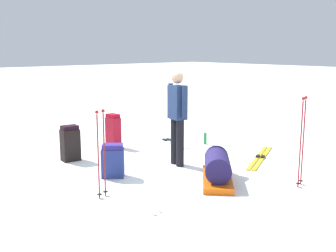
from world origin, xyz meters
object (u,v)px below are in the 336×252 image
object	(u,v)px
ski_pair_near	(167,141)
ski_pair_far	(260,157)
backpack_large_dark	(113,161)
backpack_bright	(70,143)
ski_poles_planted_near	(101,149)
backpack_small_spare	(113,131)
thermos_bottle	(205,138)
skier_standing	(177,113)
gear_sled	(217,168)
ski_poles_planted_far	(302,137)

from	to	relation	value
ski_pair_near	ski_pair_far	size ratio (longest dim) A/B	1.01
backpack_large_dark	backpack_bright	distance (m)	1.37
ski_pair_far	ski_poles_planted_near	bearing A→B (deg)	-3.19
ski_pair_far	backpack_small_spare	xyz separation A→B (m)	(1.64, -2.62, 0.34)
backpack_large_dark	thermos_bottle	xyz separation A→B (m)	(-2.85, -0.63, -0.14)
skier_standing	ski_pair_far	xyz separation A→B (m)	(-1.53, 0.71, -0.94)
ski_pair_near	ski_poles_planted_near	distance (m)	3.78
ski_pair_far	backpack_large_dark	world-z (taller)	backpack_large_dark
thermos_bottle	ski_poles_planted_near	bearing A→B (deg)	20.74
backpack_large_dark	gear_sled	bearing A→B (deg)	130.28
backpack_bright	skier_standing	bearing A→B (deg)	130.58
backpack_large_dark	ski_poles_planted_near	world-z (taller)	ski_poles_planted_near
ski_poles_planted_near	gear_sled	xyz separation A→B (m)	(-1.75, 0.61, -0.48)
gear_sled	thermos_bottle	distance (m)	2.61
backpack_small_spare	ski_poles_planted_far	distance (m)	4.11
backpack_bright	ski_poles_planted_near	size ratio (longest dim) A/B	0.53
backpack_small_spare	skier_standing	bearing A→B (deg)	93.28
ski_pair_far	backpack_large_dark	bearing A→B (deg)	-17.44
skier_standing	thermos_bottle	distance (m)	1.95
ski_pair_near	backpack_small_spare	xyz separation A→B (m)	(1.24, -0.31, 0.34)
backpack_small_spare	ski_poles_planted_far	bearing A→B (deg)	100.52
ski_poles_planted_near	ski_poles_planted_far	world-z (taller)	ski_poles_planted_far
gear_sled	backpack_bright	bearing A→B (deg)	-66.79
ski_pair_near	ski_pair_far	xyz separation A→B (m)	(-0.40, 2.31, -0.00)
skier_standing	ski_pair_near	bearing A→B (deg)	-125.37
skier_standing	gear_sled	size ratio (longest dim) A/B	1.40
skier_standing	backpack_large_dark	xyz separation A→B (m)	(1.28, -0.17, -0.68)
ski_pair_far	skier_standing	bearing A→B (deg)	-24.95
ski_poles_planted_near	ski_poles_planted_far	xyz separation A→B (m)	(-2.56, 1.59, 0.07)
backpack_small_spare	thermos_bottle	bearing A→B (deg)	146.60
skier_standing	ski_pair_near	size ratio (longest dim) A/B	0.97
backpack_small_spare	ski_pair_far	bearing A→B (deg)	122.05
skier_standing	thermos_bottle	world-z (taller)	skier_standing
skier_standing	backpack_bright	world-z (taller)	skier_standing
backpack_large_dark	backpack_bright	xyz separation A→B (m)	(0.04, -1.37, 0.06)
ski_pair_far	backpack_large_dark	size ratio (longest dim) A/B	3.15
backpack_large_dark	backpack_bright	world-z (taller)	backpack_bright
ski_pair_far	backpack_large_dark	xyz separation A→B (m)	(2.81, -0.88, 0.26)
skier_standing	ski_poles_planted_near	size ratio (longest dim) A/B	1.34
ski_poles_planted_near	gear_sled	size ratio (longest dim) A/B	1.04
ski_pair_far	ski_poles_planted_far	world-z (taller)	ski_poles_planted_far
backpack_bright	thermos_bottle	size ratio (longest dim) A/B	2.60
ski_pair_near	skier_standing	bearing A→B (deg)	54.63
skier_standing	backpack_large_dark	distance (m)	1.46
backpack_bright	thermos_bottle	distance (m)	2.99
backpack_small_spare	ski_poles_planted_far	size ratio (longest dim) A/B	0.52
backpack_large_dark	backpack_small_spare	size ratio (longest dim) A/B	0.77
skier_standing	ski_poles_planted_far	xyz separation A→B (m)	(-0.64, 2.11, -0.19)
ski_pair_far	backpack_small_spare	world-z (taller)	backpack_small_spare
ski_pair_far	ski_poles_planted_near	xyz separation A→B (m)	(3.45, -0.19, 0.69)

